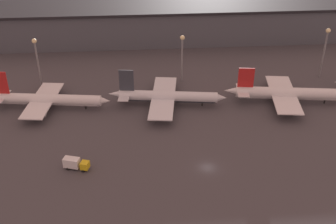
# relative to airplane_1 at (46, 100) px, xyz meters

# --- Properties ---
(ground) EXTENTS (600.00, 600.00, 0.00)m
(ground) POSITION_rel_airplane_1_xyz_m (51.58, -38.66, -3.32)
(ground) COLOR #423F44
(terminal_building) EXTENTS (190.72, 28.91, 17.10)m
(terminal_building) POSITION_rel_airplane_1_xyz_m (51.58, 65.25, 5.27)
(terminal_building) COLOR #4C515B
(terminal_building) RESTS_ON ground
(airplane_1) EXTENTS (45.46, 27.33, 13.65)m
(airplane_1) POSITION_rel_airplane_1_xyz_m (0.00, 0.00, 0.00)
(airplane_1) COLOR silver
(airplane_1) RESTS_ON ground
(airplane_2) EXTENTS (42.68, 32.72, 13.38)m
(airplane_2) POSITION_rel_airplane_1_xyz_m (42.64, -1.26, 0.03)
(airplane_2) COLOR silver
(airplane_2) RESTS_ON ground
(airplane_3) EXTENTS (46.00, 30.14, 13.25)m
(airplane_3) POSITION_rel_airplane_1_xyz_m (86.43, -2.86, 0.30)
(airplane_3) COLOR silver
(airplane_3) RESTS_ON ground
(service_vehicle_0) EXTENTS (7.68, 4.38, 3.50)m
(service_vehicle_0) POSITION_rel_airplane_1_xyz_m (13.89, -36.21, -1.37)
(service_vehicle_0) COLOR gold
(service_vehicle_0) RESTS_ON ground
(lamp_post_0) EXTENTS (1.80, 1.80, 19.88)m
(lamp_post_0) POSITION_rel_airplane_1_xyz_m (-4.94, 16.76, 9.72)
(lamp_post_0) COLOR slate
(lamp_post_0) RESTS_ON ground
(lamp_post_1) EXTENTS (1.80, 1.80, 19.52)m
(lamp_post_1) POSITION_rel_airplane_1_xyz_m (50.05, 16.76, 9.51)
(lamp_post_1) COLOR slate
(lamp_post_1) RESTS_ON ground
(lamp_post_2) EXTENTS (1.80, 1.80, 20.70)m
(lamp_post_2) POSITION_rel_airplane_1_xyz_m (106.67, 16.76, 10.19)
(lamp_post_2) COLOR slate
(lamp_post_2) RESTS_ON ground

